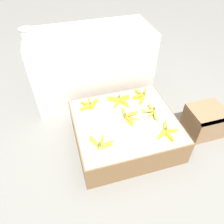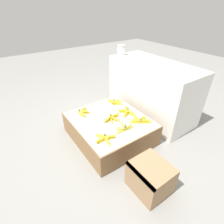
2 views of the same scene
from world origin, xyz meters
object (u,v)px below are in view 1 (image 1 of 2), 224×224
Objects in this scene: wooden_crate at (205,121)px; banana_bunch_middle_midleft at (128,116)px; banana_bunch_back_midright at (141,95)px; banana_bunch_middle_midright at (152,111)px; banana_bunch_back_midleft at (119,100)px; banana_bunch_front_midright at (167,132)px; banana_bunch_back_left at (90,104)px; foam_tray_white at (54,30)px; banana_bunch_front_left at (100,143)px; glass_jar at (27,36)px.

wooden_crate is 0.80m from banana_bunch_middle_midleft.
wooden_crate is 1.35× the size of banana_bunch_back_midright.
banana_bunch_middle_midleft is 0.33m from banana_bunch_back_midright.
banana_bunch_back_midleft is at bearing 135.72° from banana_bunch_middle_midright.
banana_bunch_back_left is at bearing 136.77° from banana_bunch_front_midright.
foam_tray_white is at bearing 140.76° from wooden_crate.
foam_tray_white reaches higher than banana_bunch_back_midright.
banana_bunch_back_midleft is 0.97m from foam_tray_white.
banana_bunch_middle_midright is at bearing -51.45° from foam_tray_white.
banana_bunch_middle_midright is at bearing -44.28° from banana_bunch_back_midleft.
banana_bunch_front_midright reaches higher than wooden_crate.
banana_bunch_front_midright is (-0.52, -0.14, 0.16)m from wooden_crate.
banana_bunch_back_midright is at bearing 92.89° from banana_bunch_front_midright.
wooden_crate is 1.46× the size of banana_bunch_back_left.
banana_bunch_front_left reaches higher than banana_bunch_back_left.
wooden_crate is at bearing -12.85° from banana_bunch_middle_midright.
foam_tray_white reaches higher than banana_bunch_middle_midright.
banana_bunch_middle_midright is at bearing 22.35° from banana_bunch_front_left.
banana_bunch_front_left is at bearing -65.23° from glass_jar.
banana_bunch_back_midleft is at bearing 92.76° from banana_bunch_middle_midleft.
banana_bunch_back_midright is at bearing -1.18° from banana_bunch_back_left.
banana_bunch_front_midright is at bearing -164.77° from wooden_crate.
glass_jar is 0.34m from foam_tray_white.
wooden_crate is 1.37× the size of banana_bunch_front_midright.
banana_bunch_back_midright is (0.24, 0.01, -0.00)m from banana_bunch_back_midleft.
banana_bunch_middle_midright is at bearing 94.61° from banana_bunch_front_midright.
banana_bunch_front_midright is (0.57, -0.04, -0.00)m from banana_bunch_front_left.
banana_bunch_front_midright is at bearing -87.11° from banana_bunch_back_midright.
banana_bunch_back_midleft reaches higher than banana_bunch_middle_midright.
banana_bunch_middle_midleft is at bearing -39.86° from banana_bunch_back_left.
glass_jar is 0.52× the size of foam_tray_white.
banana_bunch_back_left is 0.82m from glass_jar.
foam_tray_white is (0.24, 0.23, -0.07)m from glass_jar.
banana_bunch_middle_midleft is 0.40m from banana_bunch_back_left.
banana_bunch_back_midleft is 1.02m from glass_jar.
banana_bunch_back_midleft is (-0.24, 0.24, 0.00)m from banana_bunch_middle_midright.
banana_bunch_back_midleft is 1.03× the size of banana_bunch_back_midright.
foam_tray_white reaches higher than banana_bunch_back_midleft.
banana_bunch_front_midright is at bearing -46.87° from banana_bunch_middle_midleft.
banana_bunch_back_left is at bearing 154.26° from banana_bunch_middle_midright.
wooden_crate is at bearing -28.08° from glass_jar.
banana_bunch_back_midright is 1.10m from foam_tray_white.
banana_bunch_middle_midleft is at bearing -61.34° from foam_tray_white.
banana_bunch_front_midright is 0.37m from banana_bunch_middle_midleft.
banana_bunch_middle_midright is 1.31m from glass_jar.
banana_bunch_middle_midleft is (-0.25, 0.27, -0.00)m from banana_bunch_front_midright.
banana_bunch_back_left is 0.30m from banana_bunch_back_midleft.
banana_bunch_middle_midright is at bearing -25.74° from banana_bunch_back_left.
banana_bunch_back_midleft is 0.24m from banana_bunch_back_midright.
wooden_crate is 1.35× the size of banana_bunch_middle_midright.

